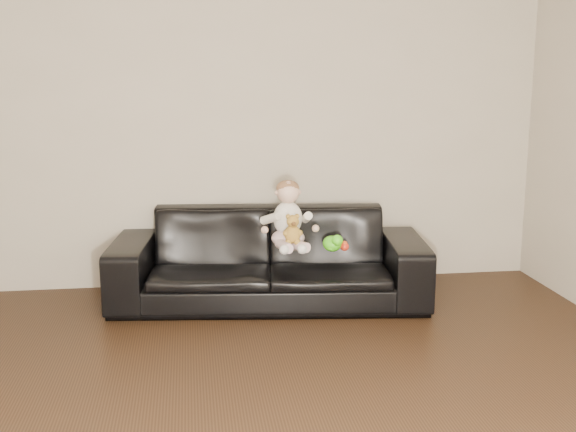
{
  "coord_description": "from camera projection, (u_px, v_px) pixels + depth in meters",
  "views": [
    {
      "loc": [
        -0.22,
        -2.73,
        1.67
      ],
      "look_at": [
        0.46,
        2.14,
        0.65
      ],
      "focal_mm": 45.0,
      "sensor_mm": 36.0,
      "label": 1
    }
  ],
  "objects": [
    {
      "name": "baby",
      "position": [
        288.0,
        218.0,
        5.01
      ],
      "size": [
        0.36,
        0.43,
        0.47
      ],
      "rotation": [
        0.0,
        0.0,
        0.33
      ],
      "color": "silver",
      "rests_on": "sofa"
    },
    {
      "name": "teddy_bear",
      "position": [
        293.0,
        230.0,
        4.89
      ],
      "size": [
        0.14,
        0.14,
        0.21
      ],
      "rotation": [
        0.0,
        0.0,
        0.38
      ],
      "color": "#AC8231",
      "rests_on": "sofa"
    },
    {
      "name": "toy_rattle",
      "position": [
        345.0,
        247.0,
        4.94
      ],
      "size": [
        0.07,
        0.07,
        0.06
      ],
      "primitive_type": "sphere",
      "rotation": [
        0.0,
        0.0,
        -0.12
      ],
      "color": "red",
      "rests_on": "sofa"
    },
    {
      "name": "sofa",
      "position": [
        269.0,
        257.0,
        5.18
      ],
      "size": [
        2.31,
        1.11,
        0.65
      ],
      "primitive_type": "imported",
      "rotation": [
        0.0,
        0.0,
        -0.11
      ],
      "color": "black",
      "rests_on": "floor"
    },
    {
      "name": "wall_back",
      "position": [
        216.0,
        117.0,
        5.42
      ],
      "size": [
        5.0,
        0.0,
        5.0
      ],
      "primitive_type": "plane",
      "rotation": [
        1.57,
        0.0,
        0.0
      ],
      "color": "#B8AE9B",
      "rests_on": "ground"
    },
    {
      "name": "toy_blue_disc",
      "position": [
        332.0,
        247.0,
        5.03
      ],
      "size": [
        0.11,
        0.11,
        0.01
      ],
      "primitive_type": "cylinder",
      "rotation": [
        0.0,
        0.0,
        -0.14
      ],
      "color": "#1A86D1",
      "rests_on": "sofa"
    },
    {
      "name": "toy_green",
      "position": [
        332.0,
        244.0,
        4.93
      ],
      "size": [
        0.16,
        0.18,
        0.11
      ],
      "primitive_type": "ellipsoid",
      "rotation": [
        0.0,
        0.0,
        0.23
      ],
      "color": "#4EE81B",
      "rests_on": "sofa"
    }
  ]
}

